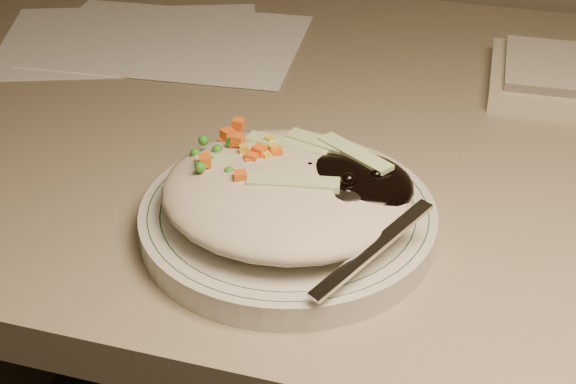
# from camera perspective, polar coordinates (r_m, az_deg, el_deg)

# --- Properties ---
(desk) EXTENTS (1.40, 0.70, 0.74)m
(desk) POSITION_cam_1_polar(r_m,az_deg,el_deg) (0.90, 9.20, -6.79)
(desk) COLOR gray
(desk) RESTS_ON ground
(plate) EXTENTS (0.23, 0.23, 0.02)m
(plate) POSITION_cam_1_polar(r_m,az_deg,el_deg) (0.63, 0.00, -1.96)
(plate) COLOR silver
(plate) RESTS_ON desk
(plate_rim) EXTENTS (0.22, 0.22, 0.00)m
(plate_rim) POSITION_cam_1_polar(r_m,az_deg,el_deg) (0.62, 0.00, -1.22)
(plate_rim) COLOR #144723
(plate_rim) RESTS_ON plate
(meal) EXTENTS (0.21, 0.19, 0.05)m
(meal) POSITION_cam_1_polar(r_m,az_deg,el_deg) (0.61, 0.37, 0.34)
(meal) COLOR #C0B49C
(meal) RESTS_ON plate
(papers) EXTENTS (0.39, 0.30, 0.00)m
(papers) POSITION_cam_1_polar(r_m,az_deg,el_deg) (0.98, -9.67, 10.63)
(papers) COLOR white
(papers) RESTS_ON desk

